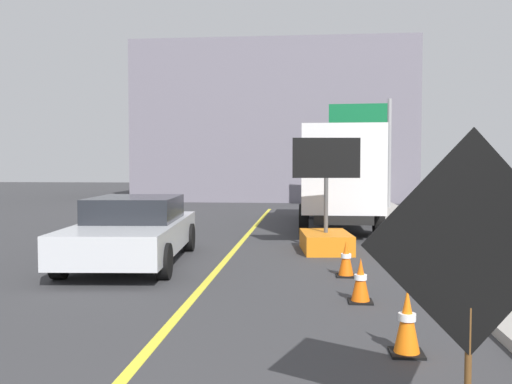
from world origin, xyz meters
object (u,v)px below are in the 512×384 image
Objects in this scene: pickup_car at (134,230)px; highway_guide_sign at (372,134)px; traffic_cone_far_lane at (346,259)px; roadwork_sign at (471,249)px; traffic_cone_mid_lane at (361,281)px; traffic_cone_near_sign at (407,322)px; box_truck at (338,174)px; arrow_board_trailer at (326,231)px.

highway_guide_sign is at bearing 65.26° from pickup_car.
traffic_cone_far_lane is (4.36, -1.05, -0.37)m from pickup_car.
roadwork_sign is 3.47× the size of traffic_cone_mid_lane.
traffic_cone_mid_lane is at bearing 94.85° from roadwork_sign.
box_truck is at bearing 90.47° from traffic_cone_near_sign.
highway_guide_sign is 7.42× the size of traffic_cone_mid_lane.
traffic_cone_near_sign is 2.28m from traffic_cone_mid_lane.
traffic_cone_mid_lane is at bearing -96.83° from highway_guide_sign.
highway_guide_sign is 19.63m from traffic_cone_near_sign.
highway_guide_sign reaches higher than box_truck.
traffic_cone_near_sign is at bearing -84.89° from traffic_cone_far_lane.
arrow_board_trailer is 7.18m from traffic_cone_near_sign.
traffic_cone_mid_lane is (0.36, -4.89, -0.15)m from arrow_board_trailer.
arrow_board_trailer reaches higher than traffic_cone_mid_lane.
traffic_cone_near_sign reaches higher than traffic_cone_mid_lane.
traffic_cone_near_sign is 4.20m from traffic_cone_far_lane.
arrow_board_trailer is 5.48m from box_truck.
pickup_car reaches higher than traffic_cone_near_sign.
arrow_board_trailer is 12.74m from highway_guide_sign.
traffic_cone_near_sign is (-0.08, 2.03, -1.11)m from roadwork_sign.
pickup_car is at bearing 132.11° from traffic_cone_near_sign.
pickup_car is 7.07m from traffic_cone_near_sign.
highway_guide_sign is at bearing 83.17° from traffic_cone_mid_lane.
highway_guide_sign is (2.41, 12.16, 2.94)m from arrow_board_trailer.
roadwork_sign is 0.86× the size of arrow_board_trailer.
traffic_cone_mid_lane is 0.99× the size of traffic_cone_far_lane.
box_truck is (-0.18, 14.49, 0.28)m from roadwork_sign.
arrow_board_trailer is 3.69× the size of traffic_cone_near_sign.
arrow_board_trailer is at bearing 95.23° from traffic_cone_near_sign.
pickup_car is 4.50m from traffic_cone_far_lane.
pickup_car is at bearing -114.74° from highway_guide_sign.
arrow_board_trailer is at bearing 94.27° from traffic_cone_mid_lane.
traffic_cone_near_sign is at bearing -82.72° from traffic_cone_mid_lane.
pickup_car is 5.36m from traffic_cone_mid_lane.
box_truck reaches higher than traffic_cone_near_sign.
arrow_board_trailer is 4.90m from traffic_cone_mid_lane.
box_truck is (0.55, 5.31, 1.27)m from arrow_board_trailer.
highway_guide_sign is at bearing 74.85° from box_truck.
highway_guide_sign is (1.68, 21.34, 1.95)m from roadwork_sign.
box_truck reaches higher than pickup_car.
roadwork_sign is 0.30× the size of box_truck.
roadwork_sign is 14.49m from box_truck.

